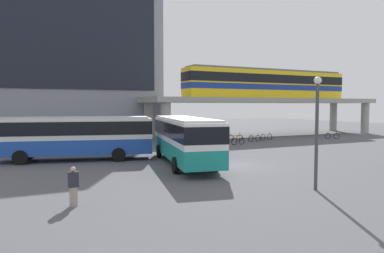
{
  "coord_description": "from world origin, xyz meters",
  "views": [
    {
      "loc": [
        -12.64,
        -20.29,
        4.06
      ],
      "look_at": [
        0.6,
        7.77,
        2.2
      ],
      "focal_mm": 33.06,
      "sensor_mm": 36.0,
      "label": 1
    }
  ],
  "objects_px": {
    "train": "(268,84)",
    "bicycle_silver": "(266,137)",
    "station_building": "(54,50)",
    "bicycle_brown": "(238,141)",
    "bus_secondary": "(76,134)",
    "bicycle_orange": "(235,138)",
    "bicycle_blue": "(332,136)",
    "pedestrian_at_kerb": "(167,139)",
    "pedestrian_walking_across": "(73,188)",
    "bicycle_green": "(254,138)",
    "bus_main": "(184,136)"
  },
  "relations": [
    {
      "from": "train",
      "to": "bicycle_silver",
      "type": "xyz_separation_m",
      "value": [
        -3.87,
        -4.94,
        -6.6
      ]
    },
    {
      "from": "station_building",
      "to": "bicycle_brown",
      "type": "relative_size",
      "value": 14.21
    },
    {
      "from": "bus_secondary",
      "to": "bicycle_orange",
      "type": "relative_size",
      "value": 6.79
    },
    {
      "from": "bus_secondary",
      "to": "bicycle_blue",
      "type": "height_order",
      "value": "bus_secondary"
    },
    {
      "from": "bicycle_blue",
      "to": "pedestrian_at_kerb",
      "type": "bearing_deg",
      "value": -179.97
    },
    {
      "from": "train",
      "to": "bicycle_silver",
      "type": "height_order",
      "value": "train"
    },
    {
      "from": "station_building",
      "to": "pedestrian_walking_across",
      "type": "distance_m",
      "value": 34.59
    },
    {
      "from": "station_building",
      "to": "bicycle_silver",
      "type": "bearing_deg",
      "value": -32.71
    },
    {
      "from": "pedestrian_walking_across",
      "to": "bicycle_orange",
      "type": "bearing_deg",
      "value": 44.35
    },
    {
      "from": "bicycle_silver",
      "to": "bicycle_green",
      "type": "distance_m",
      "value": 2.44
    },
    {
      "from": "bicycle_orange",
      "to": "pedestrian_walking_across",
      "type": "bearing_deg",
      "value": -135.65
    },
    {
      "from": "bus_main",
      "to": "bicycle_silver",
      "type": "xyz_separation_m",
      "value": [
        15.64,
        11.49,
        -1.63
      ]
    },
    {
      "from": "station_building",
      "to": "bicycle_green",
      "type": "bearing_deg",
      "value": -37.2
    },
    {
      "from": "station_building",
      "to": "bicycle_blue",
      "type": "distance_m",
      "value": 35.9
    },
    {
      "from": "station_building",
      "to": "bicycle_silver",
      "type": "distance_m",
      "value": 28.27
    },
    {
      "from": "pedestrian_walking_across",
      "to": "bus_secondary",
      "type": "bearing_deg",
      "value": 82.48
    },
    {
      "from": "bus_secondary",
      "to": "bicycle_blue",
      "type": "bearing_deg",
      "value": 7.96
    },
    {
      "from": "bus_main",
      "to": "train",
      "type": "bearing_deg",
      "value": 40.09
    },
    {
      "from": "train",
      "to": "bicycle_green",
      "type": "bearing_deg",
      "value": -136.81
    },
    {
      "from": "station_building",
      "to": "bicycle_silver",
      "type": "xyz_separation_m",
      "value": [
        22.06,
        -14.16,
        -10.58
      ]
    },
    {
      "from": "bicycle_silver",
      "to": "pedestrian_at_kerb",
      "type": "relative_size",
      "value": 0.99
    },
    {
      "from": "bus_main",
      "to": "pedestrian_at_kerb",
      "type": "bearing_deg",
      "value": 75.99
    },
    {
      "from": "train",
      "to": "bus_secondary",
      "type": "distance_m",
      "value": 28.89
    },
    {
      "from": "bicycle_brown",
      "to": "bicycle_green",
      "type": "distance_m",
      "value": 3.9
    },
    {
      "from": "station_building",
      "to": "bicycle_orange",
      "type": "relative_size",
      "value": 15.11
    },
    {
      "from": "bus_main",
      "to": "pedestrian_walking_across",
      "type": "xyz_separation_m",
      "value": [
        -8.17,
        -7.35,
        -1.24
      ]
    },
    {
      "from": "bus_secondary",
      "to": "pedestrian_walking_across",
      "type": "distance_m",
      "value": 12.51
    },
    {
      "from": "bus_main",
      "to": "bicycle_brown",
      "type": "height_order",
      "value": "bus_main"
    },
    {
      "from": "train",
      "to": "pedestrian_walking_across",
      "type": "height_order",
      "value": "train"
    },
    {
      "from": "pedestrian_at_kerb",
      "to": "bus_secondary",
      "type": "bearing_deg",
      "value": -154.51
    },
    {
      "from": "bicycle_silver",
      "to": "pedestrian_at_kerb",
      "type": "height_order",
      "value": "pedestrian_at_kerb"
    },
    {
      "from": "bicycle_brown",
      "to": "pedestrian_walking_across",
      "type": "distance_m",
      "value": 24.25
    },
    {
      "from": "bicycle_silver",
      "to": "bicycle_brown",
      "type": "height_order",
      "value": "same"
    },
    {
      "from": "bicycle_blue",
      "to": "pedestrian_walking_across",
      "type": "xyz_separation_m",
      "value": [
        -31.86,
        -16.57,
        0.39
      ]
    },
    {
      "from": "station_building",
      "to": "bus_secondary",
      "type": "distance_m",
      "value": 22.52
    },
    {
      "from": "bus_secondary",
      "to": "bicycle_brown",
      "type": "bearing_deg",
      "value": 12.85
    },
    {
      "from": "station_building",
      "to": "bicycle_green",
      "type": "height_order",
      "value": "station_building"
    },
    {
      "from": "bicycle_brown",
      "to": "pedestrian_at_kerb",
      "type": "relative_size",
      "value": 0.98
    },
    {
      "from": "train",
      "to": "bicycle_silver",
      "type": "bearing_deg",
      "value": -128.1
    },
    {
      "from": "pedestrian_at_kerb",
      "to": "bicycle_blue",
      "type": "bearing_deg",
      "value": 0.03
    },
    {
      "from": "train",
      "to": "bicycle_orange",
      "type": "height_order",
      "value": "train"
    },
    {
      "from": "train",
      "to": "bus_secondary",
      "type": "bearing_deg",
      "value": -156.31
    },
    {
      "from": "bicycle_brown",
      "to": "bicycle_blue",
      "type": "height_order",
      "value": "same"
    },
    {
      "from": "bicycle_silver",
      "to": "pedestrian_at_kerb",
      "type": "distance_m",
      "value": 13.55
    },
    {
      "from": "bicycle_orange",
      "to": "bicycle_brown",
      "type": "height_order",
      "value": "same"
    },
    {
      "from": "station_building",
      "to": "pedestrian_at_kerb",
      "type": "height_order",
      "value": "station_building"
    },
    {
      "from": "bicycle_brown",
      "to": "pedestrian_at_kerb",
      "type": "xyz_separation_m",
      "value": [
        -7.65,
        0.45,
        0.5
      ]
    },
    {
      "from": "bicycle_orange",
      "to": "bicycle_silver",
      "type": "relative_size",
      "value": 0.93
    },
    {
      "from": "bicycle_brown",
      "to": "pedestrian_at_kerb",
      "type": "height_order",
      "value": "pedestrian_at_kerb"
    },
    {
      "from": "bus_secondary",
      "to": "pedestrian_walking_across",
      "type": "height_order",
      "value": "bus_secondary"
    }
  ]
}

